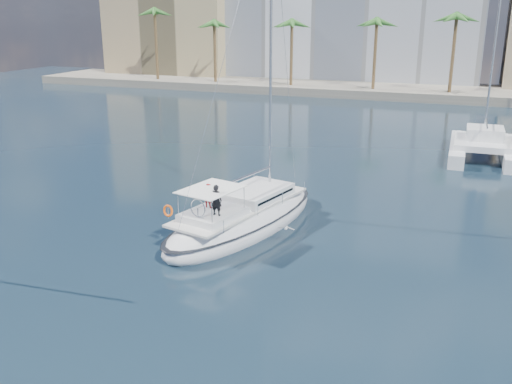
% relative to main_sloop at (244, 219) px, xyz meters
% --- Properties ---
extents(ground, '(160.00, 160.00, 0.00)m').
position_rel_main_sloop_xyz_m(ground, '(2.90, -3.35, -0.56)').
color(ground, black).
rests_on(ground, ground).
extents(quay, '(120.00, 14.00, 1.20)m').
position_rel_main_sloop_xyz_m(quay, '(2.90, 57.65, 0.04)').
color(quay, gray).
rests_on(quay, ground).
extents(building_tan_left, '(22.00, 14.00, 22.00)m').
position_rel_main_sloop_xyz_m(building_tan_left, '(-39.10, 65.65, 10.44)').
color(building_tan_left, tan).
rests_on(building_tan_left, ground).
extents(palm_left, '(3.60, 3.60, 12.30)m').
position_rel_main_sloop_xyz_m(palm_left, '(-31.10, 53.65, 9.72)').
color(palm_left, brown).
rests_on(palm_left, ground).
extents(palm_centre, '(3.60, 3.60, 12.30)m').
position_rel_main_sloop_xyz_m(palm_centre, '(2.90, 53.65, 9.72)').
color(palm_centre, brown).
rests_on(palm_centre, ground).
extents(main_sloop, '(6.87, 13.29, 18.85)m').
position_rel_main_sloop_xyz_m(main_sloop, '(0.00, 0.00, 0.00)').
color(main_sloop, white).
rests_on(main_sloop, ground).
extents(catamaran, '(5.37, 10.47, 15.33)m').
position_rel_main_sloop_xyz_m(catamaran, '(12.42, 22.01, 0.55)').
color(catamaran, white).
rests_on(catamaran, ground).
extents(seagull, '(0.93, 0.40, 0.17)m').
position_rel_main_sloop_xyz_m(seagull, '(2.85, -1.15, 0.24)').
color(seagull, silver).
rests_on(seagull, ground).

